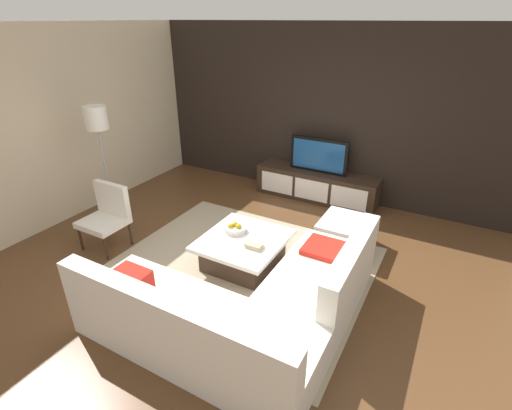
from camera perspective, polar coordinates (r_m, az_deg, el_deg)
name	(u,v)px	position (r m, az deg, el deg)	size (l,w,h in m)	color
ground_plane	(246,270)	(4.81, -1.44, -9.78)	(14.00, 14.00, 0.00)	brown
feature_wall_back	(328,115)	(6.51, 10.78, 13.22)	(6.40, 0.12, 2.80)	black
side_wall_left	(67,125)	(6.43, -26.54, 10.78)	(0.12, 5.20, 2.80)	beige
area_rug	(240,267)	(4.84, -2.48, -9.39)	(3.09, 2.67, 0.01)	tan
media_console	(316,185)	(6.59, 9.08, 2.97)	(2.08, 0.50, 0.50)	#332319
television	(319,155)	(6.40, 9.42, 7.39)	(0.98, 0.06, 0.58)	black
sectional_couch	(247,308)	(3.84, -1.40, -15.23)	(2.38, 2.36, 0.83)	white
coffee_table	(243,251)	(4.80, -1.90, -6.88)	(0.99, 1.04, 0.38)	#332319
accent_chair_near	(107,212)	(5.46, -21.51, -1.03)	(0.56, 0.51, 0.87)	#332319
floor_lamp	(97,126)	(5.82, -22.80, 10.91)	(0.31, 0.31, 1.76)	#A5A5AA
ottoman	(347,234)	(5.29, 13.49, -4.32)	(0.70, 0.70, 0.40)	white
fruit_bowl	(235,228)	(4.84, -3.18, -3.54)	(0.28, 0.28, 0.12)	silver
book_stack	(254,246)	(4.51, -0.29, -6.16)	(0.22, 0.14, 0.06)	#CCB78C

